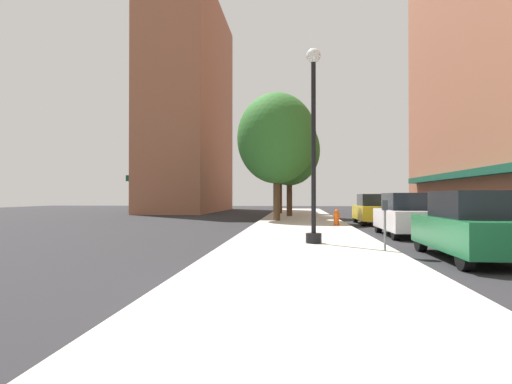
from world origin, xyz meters
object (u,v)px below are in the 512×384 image
parking_meter_near (385,219)px  tree_mid (280,158)px  tree_near (289,151)px  car_yellow (374,210)px  car_white (407,215)px  fire_hydrant (336,217)px  car_green (474,227)px  lamppost (314,141)px  tree_far (277,138)px

parking_meter_near → tree_mid: 25.32m
tree_near → car_yellow: 9.44m
car_white → car_yellow: bearing=91.5°
tree_mid → car_white: (5.60, -19.11, -3.92)m
fire_hydrant → car_white: 4.78m
fire_hydrant → parking_meter_near: 9.85m
fire_hydrant → car_white: size_ratio=0.18×
tree_near → car_green: 21.56m
lamppost → tree_far: 12.61m
lamppost → car_white: size_ratio=1.37×
tree_far → car_white: tree_far is taller
lamppost → fire_hydrant: 8.63m
fire_hydrant → tree_far: size_ratio=0.11×
tree_near → parking_meter_near: bearing=-82.1°
fire_hydrant → car_green: car_green is taller
fire_hydrant → parking_meter_near: size_ratio=0.60×
fire_hydrant → tree_far: (-3.08, 4.29, 4.43)m
lamppost → parking_meter_near: size_ratio=4.50×
car_green → car_white: bearing=88.2°
lamppost → car_green: lamppost is taller
parking_meter_near → tree_near: bearing=97.9°
fire_hydrant → car_yellow: car_yellow is taller
lamppost → tree_near: bearing=93.2°
tree_near → car_yellow: size_ratio=1.68×
parking_meter_near → car_yellow: size_ratio=0.30×
fire_hydrant → tree_mid: (-3.30, 14.93, 4.21)m
lamppost → car_yellow: bearing=71.6°
car_white → tree_mid: bearing=107.8°
lamppost → car_white: 5.89m
tree_mid → parking_meter_near: bearing=-81.6°
fire_hydrant → parking_meter_near: parking_meter_near is taller
tree_far → car_white: bearing=-57.6°
tree_near → tree_far: (-0.65, -5.88, 0.12)m
fire_hydrant → parking_meter_near: bearing=-88.0°
fire_hydrant → car_white: bearing=-61.2°
parking_meter_near → tree_far: size_ratio=0.17×
lamppost → parking_meter_near: bearing=-44.9°
car_green → car_white: 6.30m
lamppost → car_green: size_ratio=1.37×
car_green → tree_near: bearing=101.1°
tree_near → tree_mid: (-0.88, 4.76, -0.10)m
car_green → car_white: (0.00, 6.30, 0.00)m
lamppost → parking_meter_near: lamppost is taller
fire_hydrant → tree_far: 6.89m
car_green → car_yellow: size_ratio=1.00×
parking_meter_near → car_green: (1.95, -0.65, -0.14)m
tree_near → tree_mid: bearing=100.5°
parking_meter_near → fire_hydrant: bearing=92.0°
lamppost → tree_near: tree_near is taller
tree_far → car_white: 10.86m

